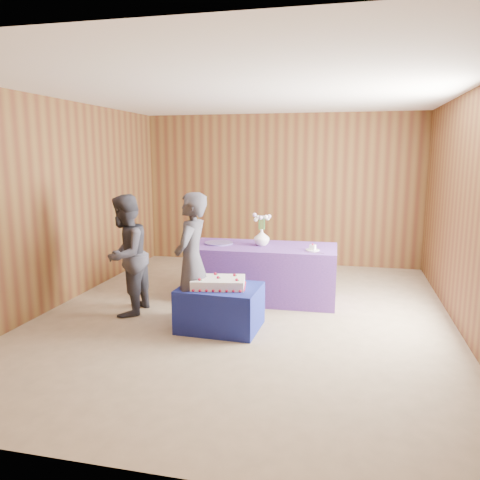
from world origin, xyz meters
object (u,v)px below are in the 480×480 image
(guest_left, at_px, (191,262))
(guest_right, at_px, (125,255))
(serving_table, at_px, (263,272))
(cake_table, at_px, (220,307))
(sheet_cake, at_px, (218,283))
(vase, at_px, (262,237))

(guest_left, height_order, guest_right, guest_left)
(guest_left, bearing_deg, guest_right, -104.59)
(serving_table, relative_size, guest_left, 1.27)
(cake_table, height_order, serving_table, serving_table)
(cake_table, height_order, sheet_cake, sheet_cake)
(cake_table, bearing_deg, serving_table, 80.12)
(guest_right, bearing_deg, serving_table, 121.50)
(serving_table, height_order, vase, vase)
(serving_table, xyz_separation_m, guest_left, (-0.59, -1.28, 0.41))
(guest_left, distance_m, guest_right, 1.00)
(sheet_cake, distance_m, vase, 1.35)
(guest_left, bearing_deg, vase, 158.10)
(vase, distance_m, guest_right, 1.85)
(cake_table, bearing_deg, sheet_cake, -104.87)
(sheet_cake, distance_m, guest_left, 0.39)
(serving_table, distance_m, vase, 0.49)
(sheet_cake, bearing_deg, vase, 68.52)
(serving_table, height_order, sheet_cake, serving_table)
(cake_table, xyz_separation_m, vase, (0.25, 1.26, 0.61))
(serving_table, xyz_separation_m, vase, (-0.02, 0.03, 0.49))
(cake_table, xyz_separation_m, serving_table, (0.27, 1.23, 0.12))
(sheet_cake, distance_m, guest_right, 1.31)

